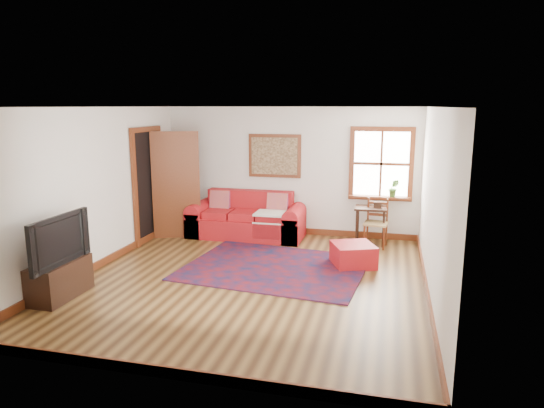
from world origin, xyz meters
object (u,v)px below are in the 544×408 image
(side_table, at_px, (371,214))
(media_cabinet, at_px, (60,279))
(ladder_back_chair, at_px, (376,221))
(red_leather_sofa, at_px, (247,222))
(red_ottoman, at_px, (353,255))

(side_table, height_order, media_cabinet, side_table)
(side_table, relative_size, ladder_back_chair, 0.80)
(red_leather_sofa, height_order, ladder_back_chair, same)
(side_table, bearing_deg, red_leather_sofa, -179.71)
(red_leather_sofa, relative_size, ladder_back_chair, 2.56)
(side_table, xyz_separation_m, ladder_back_chair, (0.11, -0.12, -0.11))
(side_table, bearing_deg, red_ottoman, -98.67)
(ladder_back_chair, distance_m, media_cabinet, 5.30)
(red_leather_sofa, xyz_separation_m, red_ottoman, (2.17, -1.32, -0.11))
(ladder_back_chair, bearing_deg, red_ottoman, -104.36)
(red_leather_sofa, relative_size, red_ottoman, 3.57)
(red_ottoman, xyz_separation_m, side_table, (0.20, 1.33, 0.39))
(red_leather_sofa, distance_m, media_cabinet, 3.89)
(red_ottoman, bearing_deg, side_table, 58.77)
(ladder_back_chair, bearing_deg, red_leather_sofa, 177.57)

